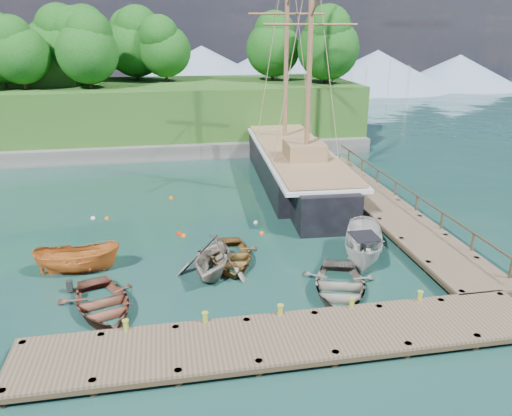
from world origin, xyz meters
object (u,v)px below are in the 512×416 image
Objects in this scene: rowboat_2 at (231,263)px; rowboat_1 at (213,274)px; rowboat_3 at (339,294)px; motorboat_orange at (79,272)px; schooner at (294,167)px; rowboat_0 at (103,311)px; cabin_boat_white at (363,262)px.

rowboat_1 is at bearing -129.74° from rowboat_2.
rowboat_2 is at bearing 155.68° from rowboat_3.
motorboat_orange is at bearing -178.81° from rowboat_2.
motorboat_orange is 19.24m from schooner.
schooner reaches higher than rowboat_1.
rowboat_1 is at bearing 169.44° from rowboat_3.
rowboat_0 is 0.94× the size of rowboat_3.
cabin_boat_white is (14.24, -1.39, 0.00)m from motorboat_orange.
rowboat_0 is at bearing -145.43° from rowboat_2.
schooner is at bearing 112.41° from cabin_boat_white.
rowboat_2 is 7.50m from motorboat_orange.
rowboat_1 is at bearing 8.87° from rowboat_0.
rowboat_2 is at bearing -88.78° from motorboat_orange.
rowboat_0 is 4.18m from motorboat_orange.
rowboat_3 reaches higher than rowboat_2.
rowboat_1 reaches higher than rowboat_3.
rowboat_2 is 6.83m from cabin_boat_white.
cabin_boat_white reaches higher than rowboat_3.
motorboat_orange is at bearing 177.88° from rowboat_3.
rowboat_3 is 0.17× the size of schooner.
schooner is at bearing 34.96° from rowboat_0.
schooner is (7.73, 14.30, 1.16)m from rowboat_1.
motorboat_orange is (-11.92, 4.32, 0.00)m from rowboat_3.
rowboat_0 is at bearing -164.55° from rowboat_3.
rowboat_3 is (10.39, -0.43, 0.00)m from rowboat_0.
rowboat_2 is (1.01, 1.07, 0.00)m from rowboat_1.
rowboat_3 is at bearing -38.52° from rowboat_2.
rowboat_1 is at bearing -115.36° from schooner.
rowboat_3 reaches higher than rowboat_0.
cabin_boat_white is (7.76, -0.01, 0.00)m from rowboat_1.
cabin_boat_white is 0.18× the size of schooner.
rowboat_1 is 0.98× the size of motorboat_orange.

